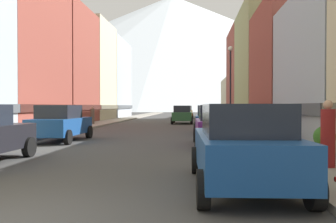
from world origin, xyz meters
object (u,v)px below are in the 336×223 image
object	(u,v)px
car_left_1	(61,123)
parking_meter_near	(294,130)
car_right_0	(243,146)
trash_bin_right	(277,131)
car_driving_1	(186,112)
pedestrian_2	(92,116)
pedestrian_0	(328,136)
car_right_2	(211,119)
potted_plant_0	(324,139)
streetlamp_right	(230,74)
potted_plant_1	(260,122)
car_right_1	(218,125)
car_driving_0	(182,114)

from	to	relation	value
car_left_1	parking_meter_near	world-z (taller)	car_left_1
car_right_0	trash_bin_right	world-z (taller)	car_right_0
car_driving_1	parking_meter_near	xyz separation A→B (m)	(4.15, -38.85, 0.11)
car_left_1	pedestrian_2	distance (m)	14.34
car_driving_1	pedestrian_2	size ratio (longest dim) A/B	2.86
parking_meter_near	pedestrian_0	bearing A→B (deg)	-69.12
trash_bin_right	car_right_2	bearing A→B (deg)	110.21
trash_bin_right	potted_plant_0	bearing A→B (deg)	-80.39
trash_bin_right	streetlamp_right	distance (m)	10.79
car_driving_1	pedestrian_0	xyz separation A→B (m)	(4.65, -40.16, 0.06)
car_left_1	parking_meter_near	bearing A→B (deg)	-34.04
potted_plant_1	car_right_2	bearing A→B (deg)	-164.33
car_right_1	car_driving_0	xyz separation A→B (m)	(-2.20, 20.00, 0.00)
pedestrian_0	car_right_1	bearing A→B (deg)	112.11
potted_plant_1	pedestrian_0	bearing A→B (deg)	-93.05
potted_plant_1	pedestrian_2	bearing A→B (deg)	149.41
car_right_0	streetlamp_right	distance (m)	18.74
trash_bin_right	pedestrian_2	distance (m)	20.10
car_right_1	car_driving_1	xyz separation A→B (m)	(-2.20, 34.13, 0.00)
car_right_2	trash_bin_right	xyz separation A→B (m)	(2.55, -6.93, -0.26)
potted_plant_1	streetlamp_right	size ratio (longest dim) A/B	0.17
parking_meter_near	potted_plant_0	size ratio (longest dim) A/B	1.42
car_right_0	car_right_1	world-z (taller)	same
car_driving_0	streetlamp_right	bearing A→B (deg)	-68.63
car_driving_0	potted_plant_0	bearing A→B (deg)	-77.13
parking_meter_near	pedestrian_2	distance (m)	23.82
car_driving_0	pedestrian_0	world-z (taller)	pedestrian_0
car_right_2	car_right_0	bearing A→B (deg)	-89.99
parking_meter_near	trash_bin_right	bearing A→B (deg)	83.05
car_right_1	pedestrian_2	bearing A→B (deg)	122.36
potted_plant_1	trash_bin_right	bearing A→B (deg)	-94.75
potted_plant_0	car_right_2	bearing A→B (deg)	106.55
car_right_1	pedestrian_0	xyz separation A→B (m)	(2.45, -6.03, 0.06)
parking_meter_near	car_right_1	bearing A→B (deg)	112.44
potted_plant_1	car_driving_1	bearing A→B (deg)	101.69
car_right_1	potted_plant_1	world-z (taller)	car_right_1
potted_plant_1	pedestrian_2	xyz separation A→B (m)	(-13.25, 7.83, 0.14)
car_left_1	car_driving_0	xyz separation A→B (m)	(5.40, 18.27, 0.00)
car_right_1	car_right_2	bearing A→B (deg)	90.02
car_right_2	car_driving_1	world-z (taller)	same
car_driving_0	trash_bin_right	bearing A→B (deg)	-76.51
trash_bin_right	potted_plant_1	distance (m)	7.86
potted_plant_0	car_driving_1	bearing A→B (deg)	98.14
car_driving_0	parking_meter_near	xyz separation A→B (m)	(4.15, -24.72, 0.11)
trash_bin_right	pedestrian_0	size ratio (longest dim) A/B	0.56
car_right_2	potted_plant_0	world-z (taller)	car_right_2
trash_bin_right	pedestrian_2	world-z (taller)	pedestrian_2
car_driving_1	pedestrian_0	world-z (taller)	pedestrian_0
car_right_2	pedestrian_2	bearing A→B (deg)	139.02
car_right_0	car_left_1	bearing A→B (deg)	127.98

